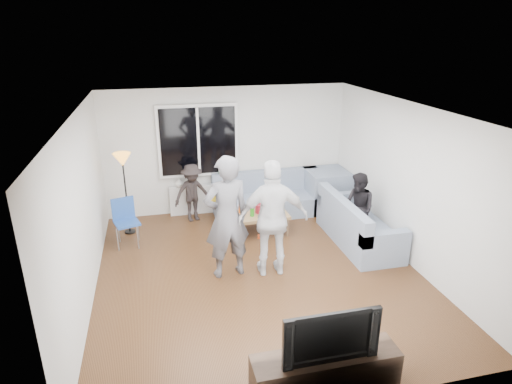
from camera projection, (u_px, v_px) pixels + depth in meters
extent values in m
cube|color=#56351C|center=(259.00, 273.00, 7.02)|extent=(5.00, 5.50, 0.04)
cube|color=white|center=(259.00, 109.00, 6.10)|extent=(5.00, 5.50, 0.04)
cube|color=silver|center=(227.00, 150.00, 9.08)|extent=(5.00, 0.04, 2.60)
cube|color=silver|center=(330.00, 302.00, 4.04)|extent=(5.00, 0.04, 2.60)
cube|color=silver|center=(81.00, 212.00, 6.01)|extent=(0.04, 5.50, 2.60)
cube|color=silver|center=(409.00, 184.00, 7.11)|extent=(0.04, 5.50, 2.60)
cube|color=white|center=(198.00, 141.00, 8.79)|extent=(1.62, 0.06, 1.47)
cube|color=black|center=(198.00, 141.00, 8.76)|extent=(1.50, 0.02, 1.35)
cube|color=white|center=(198.00, 141.00, 8.75)|extent=(0.05, 0.03, 1.35)
cube|color=silver|center=(201.00, 199.00, 9.19)|extent=(1.30, 0.12, 0.62)
imported|color=#285C24|center=(220.00, 176.00, 9.08)|extent=(0.24, 0.21, 0.37)
imported|color=silver|center=(179.00, 183.00, 8.93)|extent=(0.23, 0.23, 0.19)
cube|color=slate|center=(326.00, 190.00, 9.38)|extent=(0.85, 0.85, 0.85)
cube|color=gold|center=(220.00, 195.00, 8.83)|extent=(0.42, 0.36, 0.14)
cube|color=maroon|center=(226.00, 193.00, 8.93)|extent=(0.38, 0.32, 0.13)
cube|color=olive|center=(259.00, 224.00, 8.29)|extent=(1.12, 0.64, 0.40)
cylinder|color=maroon|center=(260.00, 208.00, 8.24)|extent=(0.17, 0.17, 0.17)
imported|color=#545359|center=(227.00, 218.00, 6.63)|extent=(0.78, 0.58, 1.96)
imported|color=silver|center=(273.00, 219.00, 6.70)|extent=(1.13, 0.55, 1.87)
imported|color=black|center=(358.00, 208.00, 7.87)|extent=(0.61, 0.71, 1.28)
imported|color=black|center=(192.00, 193.00, 8.73)|extent=(0.85, 0.63, 1.18)
cube|color=#36241B|center=(325.00, 371.00, 4.69)|extent=(1.60, 0.40, 0.44)
imported|color=black|center=(328.00, 332.00, 4.51)|extent=(1.04, 0.14, 0.60)
cylinder|color=black|center=(274.00, 206.00, 8.33)|extent=(0.07, 0.07, 0.21)
cylinder|color=#E5530D|center=(241.00, 208.00, 8.24)|extent=(0.07, 0.07, 0.20)
cylinder|color=orange|center=(269.00, 209.00, 8.12)|extent=(0.07, 0.07, 0.26)
cylinder|color=black|center=(259.00, 206.00, 8.32)|extent=(0.07, 0.07, 0.22)
cylinder|color=#217D16|center=(252.00, 211.00, 8.08)|extent=(0.08, 0.08, 0.21)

